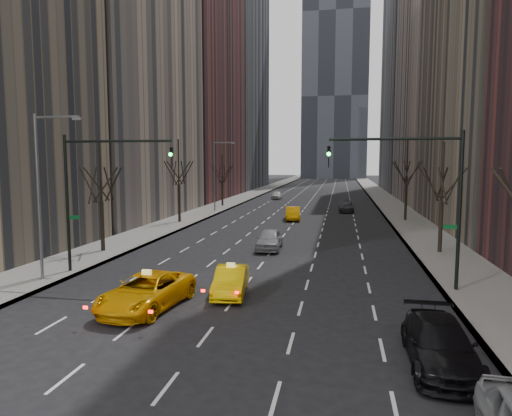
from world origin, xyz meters
The scene contains 24 objects.
ground centered at (0.00, 0.00, 0.00)m, with size 400.00×400.00×0.00m, color black.
sidewalk_left centered at (-12.25, 70.00, 0.07)m, with size 4.50×320.00×0.15m, color slate.
sidewalk_right centered at (12.25, 70.00, 0.07)m, with size 4.50×320.00×0.15m, color slate.
bld_left_far centered at (-21.50, 66.00, 22.00)m, with size 14.00×28.00×44.00m, color brown.
bld_left_deep centered at (-21.50, 96.00, 30.00)m, with size 14.00×30.00×60.00m, color #5D5D62.
bld_right_far centered at (21.50, 64.00, 25.00)m, with size 14.00×28.00×50.00m, color tan.
bld_right_deep centered at (21.50, 95.00, 29.00)m, with size 14.00×30.00×58.00m, color #5D5D62.
tower_far centered at (2.00, 170.00, 60.00)m, with size 24.00×24.00×120.00m, color black.
tree_lw_b centered at (-12.00, 18.00, 3.72)m, with size 3.36×3.50×7.82m.
tree_lw_c centered at (-12.00, 34.00, 4.04)m, with size 3.36×3.50×8.74m.
tree_lw_d centered at (-12.00, 52.00, 3.56)m, with size 3.36×3.50×7.36m.
tree_rw_b centered at (12.00, 22.00, 3.72)m, with size 3.36×3.50×7.82m.
tree_rw_c centered at (12.00, 40.00, 4.04)m, with size 3.36×3.50×8.74m.
traffic_mast_left centered at (-9.11, 12.00, 5.49)m, with size 6.69×0.39×8.00m.
traffic_mast_right centered at (9.11, 12.00, 5.49)m, with size 6.69×0.39×8.00m.
streetlight_near centered at (-10.84, 10.00, 5.62)m, with size 2.83×0.22×9.00m.
streetlight_far centered at (-10.84, 45.00, 5.62)m, with size 2.83×0.22×9.00m.
taxi_suv centered at (-3.58, 6.69, 0.78)m, with size 2.59×5.63×1.56m, color #E49A04.
taxi_sedan centered at (-0.35, 9.48, 0.70)m, with size 1.48×4.24×1.40m, color yellow.
silver_sedan_ahead centered at (-0.27, 21.36, 0.75)m, with size 1.78×4.43×1.51m, color #96989D.
parked_suv_black centered at (8.21, 3.02, 0.74)m, with size 2.06×5.08×1.47m, color black.
far_taxi centered at (-0.32, 38.74, 0.73)m, with size 1.56×4.46×1.47m, color #FFA605.
far_suv_grey centered at (5.65, 48.24, 0.69)m, with size 1.94×4.77×1.38m, color #2F2F34.
far_car_white centered at (-5.98, 66.03, 0.68)m, with size 1.61×4.01×1.37m, color silver.
Camera 1 is at (4.95, -12.08, 6.67)m, focal length 32.00 mm.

